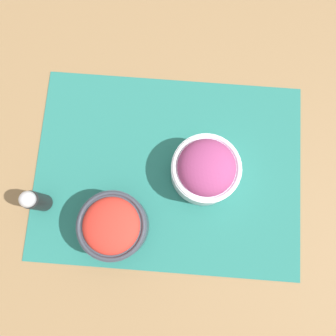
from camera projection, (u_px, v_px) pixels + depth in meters
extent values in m
plane|color=olive|center=(168.00, 171.00, 0.65)|extent=(3.00, 3.00, 0.00)
cube|color=#236B60|center=(168.00, 171.00, 0.65)|extent=(0.53, 0.39, 0.00)
cylinder|color=#333842|center=(114.00, 226.00, 0.60)|extent=(0.12, 0.12, 0.06)
torus|color=#333842|center=(111.00, 226.00, 0.57)|extent=(0.12, 0.12, 0.01)
ellipsoid|color=red|center=(111.00, 226.00, 0.57)|extent=(0.10, 0.10, 0.04)
cylinder|color=silver|center=(205.00, 168.00, 0.62)|extent=(0.13, 0.13, 0.06)
torus|color=silver|center=(207.00, 165.00, 0.59)|extent=(0.13, 0.13, 0.01)
ellipsoid|color=#93386B|center=(207.00, 165.00, 0.59)|extent=(0.11, 0.11, 0.06)
cylinder|color=black|center=(37.00, 201.00, 0.60)|extent=(0.03, 0.03, 0.07)
sphere|color=#B2B2B7|center=(27.00, 199.00, 0.56)|extent=(0.03, 0.03, 0.03)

